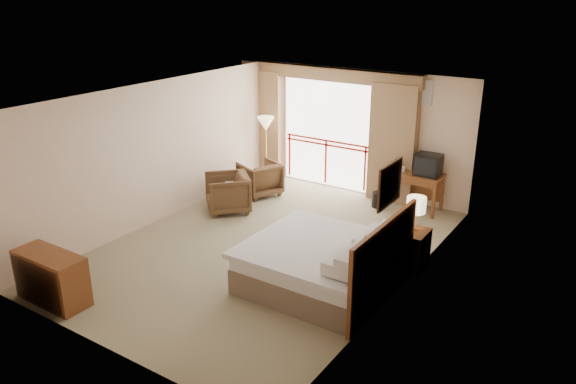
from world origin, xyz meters
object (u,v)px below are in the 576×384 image
Objects in this scene: bed at (324,264)px; floor_lamp at (266,126)px; armchair_far at (260,194)px; armchair_near at (228,211)px; nightstand at (411,250)px; wastebasket at (378,200)px; side_table at (227,189)px; desk at (413,180)px; tv at (428,165)px; dresser at (51,278)px; table_lamp at (416,205)px.

bed is 5.08m from floor_lamp.
armchair_near is (0.02, -1.14, 0.00)m from armchair_far.
wastebasket is at bearing 125.21° from nightstand.
nightstand is at bearing -7.87° from side_table.
bed is 4.19m from armchair_far.
nightstand reaches higher than armchair_far.
nightstand is 2.70m from desk.
tv reaches higher than dresser.
bed reaches higher than dresser.
tv is 0.42× the size of dresser.
armchair_far is at bearing 134.25° from armchair_near.
nightstand is 2.62m from tv.
floor_lamp is at bearing -170.74° from desk.
dresser is (-3.07, -2.56, 0.01)m from bed.
bed is 4.37× the size of side_table.
nightstand is 0.78× the size of armchair_near.
armchair_near is at bearing 25.07° from armchair_far.
bed is at bearing 16.70° from armchair_near.
wastebasket is (-1.58, 2.12, -0.92)m from table_lamp.
armchair_near is 0.55× the size of floor_lamp.
side_table is at bearing -150.19° from wastebasket.
side_table is at bearing 171.29° from nightstand.
bed is at bearing -124.02° from table_lamp.
floor_lamp is 1.34× the size of dresser.
nightstand is 5.08m from floor_lamp.
table_lamp is at bearing -63.65° from desk.
nightstand is 0.82× the size of armchair_far.
desk is at bearing 78.78° from armchair_near.
tv reaches higher than side_table.
table_lamp is (0.90, 1.33, 0.71)m from bed.
nightstand is at bearing 54.96° from bed.
table_lamp reaches higher than nightstand.
tv is 4.13m from armchair_near.
table_lamp is 0.67× the size of armchair_far.
floor_lamp is (-0.14, 1.62, 0.99)m from side_table.
dresser reaches higher than armchair_far.
side_table is at bearing 172.78° from table_lamp.
wastebasket is 0.28× the size of dresser.
bed is 3.54m from armchair_near.
floor_lamp is at bearing 152.69° from nightstand.
dresser is (0.36, -4.43, 0.05)m from side_table.
table_lamp is at bearing 89.16° from nightstand.
table_lamp is 2.80m from wastebasket.
table_lamp is at bearing -7.22° from side_table.
bed is 3.91m from side_table.
dresser is at bearing -140.18° from bed.
tv is at bearing 130.45° from armchair_far.
desk is 1.41× the size of armchair_near.
side_table is at bearing -158.29° from tv.
table_lamp is 0.45× the size of desk.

